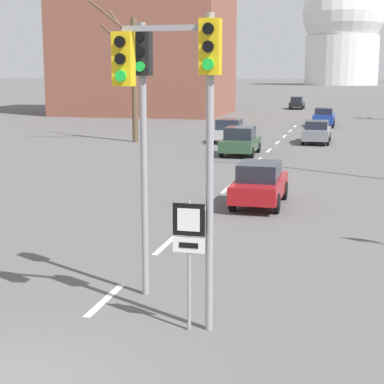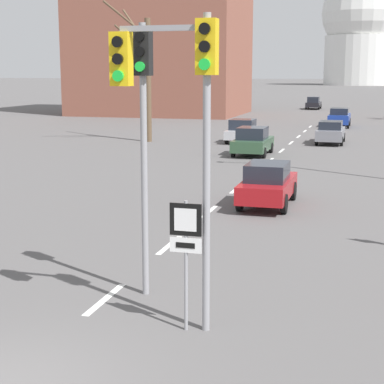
% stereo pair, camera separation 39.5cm
% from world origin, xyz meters
% --- Properties ---
extents(lane_stripe_0, '(0.16, 2.00, 0.01)m').
position_xyz_m(lane_stripe_0, '(0.00, 4.22, 0.00)').
color(lane_stripe_0, silver).
rests_on(lane_stripe_0, ground_plane).
extents(lane_stripe_1, '(0.16, 2.00, 0.01)m').
position_xyz_m(lane_stripe_1, '(0.00, 8.72, 0.00)').
color(lane_stripe_1, silver).
rests_on(lane_stripe_1, ground_plane).
extents(lane_stripe_2, '(0.16, 2.00, 0.01)m').
position_xyz_m(lane_stripe_2, '(0.00, 13.22, 0.00)').
color(lane_stripe_2, silver).
rests_on(lane_stripe_2, ground_plane).
extents(lane_stripe_3, '(0.16, 2.00, 0.01)m').
position_xyz_m(lane_stripe_3, '(0.00, 17.72, 0.00)').
color(lane_stripe_3, silver).
rests_on(lane_stripe_3, ground_plane).
extents(lane_stripe_4, '(0.16, 2.00, 0.01)m').
position_xyz_m(lane_stripe_4, '(0.00, 22.22, 0.00)').
color(lane_stripe_4, silver).
rests_on(lane_stripe_4, ground_plane).
extents(lane_stripe_5, '(0.16, 2.00, 0.01)m').
position_xyz_m(lane_stripe_5, '(0.00, 26.72, 0.00)').
color(lane_stripe_5, silver).
rests_on(lane_stripe_5, ground_plane).
extents(lane_stripe_6, '(0.16, 2.00, 0.01)m').
position_xyz_m(lane_stripe_6, '(0.00, 31.22, 0.00)').
color(lane_stripe_6, silver).
rests_on(lane_stripe_6, ground_plane).
extents(lane_stripe_7, '(0.16, 2.00, 0.01)m').
position_xyz_m(lane_stripe_7, '(0.00, 35.72, 0.00)').
color(lane_stripe_7, silver).
rests_on(lane_stripe_7, ground_plane).
extents(lane_stripe_8, '(0.16, 2.00, 0.01)m').
position_xyz_m(lane_stripe_8, '(0.00, 40.22, 0.00)').
color(lane_stripe_8, silver).
rests_on(lane_stripe_8, ground_plane).
extents(lane_stripe_9, '(0.16, 2.00, 0.01)m').
position_xyz_m(lane_stripe_9, '(0.00, 44.72, 0.00)').
color(lane_stripe_9, silver).
rests_on(lane_stripe_9, ground_plane).
extents(lane_stripe_10, '(0.16, 2.00, 0.01)m').
position_xyz_m(lane_stripe_10, '(0.00, 49.22, 0.00)').
color(lane_stripe_10, silver).
rests_on(lane_stripe_10, ground_plane).
extents(traffic_signal_near_right, '(1.96, 0.34, 5.78)m').
position_xyz_m(traffic_signal_near_right, '(1.95, 3.21, 4.38)').
color(traffic_signal_near_right, gray).
rests_on(traffic_signal_near_right, ground_plane).
extents(traffic_signal_centre_tall, '(0.36, 0.34, 5.76)m').
position_xyz_m(traffic_signal_centre_tall, '(0.72, 4.78, 3.98)').
color(traffic_signal_centre_tall, gray).
rests_on(traffic_signal_centre_tall, ground_plane).
extents(route_sign_post, '(0.60, 0.08, 2.48)m').
position_xyz_m(route_sign_post, '(2.13, 3.10, 1.69)').
color(route_sign_post, gray).
rests_on(route_sign_post, ground_plane).
extents(sedan_near_left, '(1.79, 4.40, 1.52)m').
position_xyz_m(sedan_near_left, '(2.59, 36.06, 0.78)').
color(sedan_near_left, slate).
rests_on(sedan_near_left, ground_plane).
extents(sedan_near_right, '(1.93, 3.81, 1.59)m').
position_xyz_m(sedan_near_right, '(-3.19, 35.04, 0.79)').
color(sedan_near_right, '#B7B7BC').
rests_on(sedan_near_right, ground_plane).
extents(sedan_mid_centre, '(1.93, 4.07, 1.63)m').
position_xyz_m(sedan_mid_centre, '(-1.35, 28.69, 0.81)').
color(sedan_mid_centre, '#2D4C33').
rests_on(sedan_mid_centre, ground_plane).
extents(sedan_far_left, '(1.82, 4.53, 1.66)m').
position_xyz_m(sedan_far_left, '(2.44, 49.48, 0.85)').
color(sedan_far_left, navy).
rests_on(sedan_far_left, ground_plane).
extents(sedan_far_right, '(1.72, 4.06, 1.58)m').
position_xyz_m(sedan_far_right, '(1.77, 14.79, 0.80)').
color(sedan_far_right, maroon).
rests_on(sedan_far_right, ground_plane).
extents(sedan_distant_centre, '(1.76, 4.43, 1.59)m').
position_xyz_m(sedan_distant_centre, '(-2.18, 75.87, 0.79)').
color(sedan_distant_centre, black).
rests_on(sedan_distant_centre, ground_plane).
extents(bare_tree_left_near, '(2.72, 4.25, 9.30)m').
position_xyz_m(bare_tree_left_near, '(-9.71, 33.85, 4.62)').
color(bare_tree_left_near, brown).
rests_on(bare_tree_left_near, ground_plane).
extents(capitol_dome, '(27.96, 27.96, 39.49)m').
position_xyz_m(capitol_dome, '(0.00, 226.36, 19.24)').
color(capitol_dome, silver).
rests_on(capitol_dome, ground_plane).
extents(apartment_block_left, '(18.00, 14.00, 21.61)m').
position_xyz_m(apartment_block_left, '(-17.93, 61.94, 10.81)').
color(apartment_block_left, brown).
rests_on(apartment_block_left, ground_plane).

